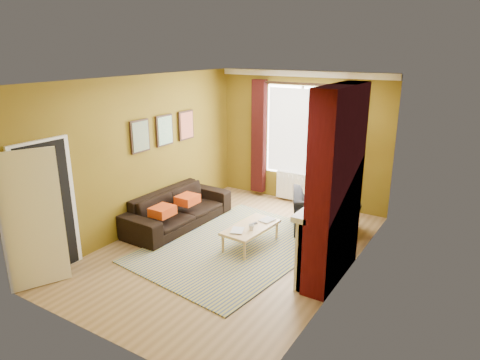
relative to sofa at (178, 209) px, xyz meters
The scene contains 12 objects.
ground 1.49m from the sofa, 12.66° to the right, with size 5.50×5.50×0.00m, color olive.
room_walls 2.31m from the sofa, ahead, with size 3.82×5.54×2.83m.
striped_rug 1.48m from the sofa, ahead, with size 2.74×3.53×0.02m.
sofa is the anchor object (origin of this frame).
armchair 2.73m from the sofa, 24.72° to the left, with size 1.14×1.00×0.74m, color black.
coffee_table 1.63m from the sofa, ahead, with size 0.63×1.13×0.36m.
wicker_stool 2.46m from the sofa, 41.14° to the left, with size 0.36×0.36×0.43m.
floor_lamp 3.51m from the sofa, 34.42° to the left, with size 0.34×0.34×1.81m.
book_a 1.51m from the sofa, 15.27° to the right, with size 0.20×0.27×0.03m, color #999999.
book_b 1.69m from the sofa, 10.96° to the left, with size 0.20×0.27×0.02m, color #999999.
mug 1.73m from the sofa, ahead, with size 0.10×0.10×0.09m, color #999999.
tv_remote 1.63m from the sofa, ahead, with size 0.09×0.16×0.02m.
Camera 1 is at (3.55, -5.51, 3.27)m, focal length 32.00 mm.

